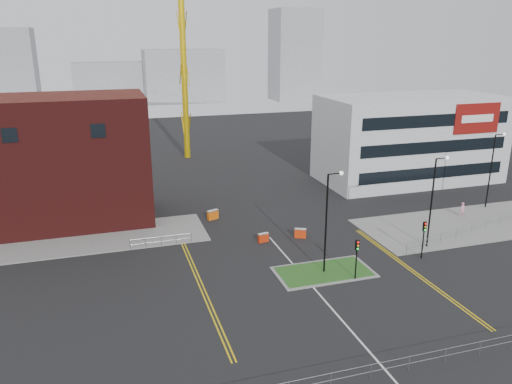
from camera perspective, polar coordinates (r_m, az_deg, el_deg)
ground at (r=37.99m, az=10.13°, el=-14.61°), size 200.00×200.00×0.00m
pavement_left at (r=54.29m, az=-20.76°, el=-5.29°), size 28.00×8.00×0.12m
pavement_right at (r=59.99m, az=22.92°, el=-3.40°), size 24.00×10.00×0.12m
island_kerb at (r=44.99m, az=7.76°, el=-9.05°), size 8.60×4.60×0.08m
grass_island at (r=44.99m, az=7.76°, el=-9.02°), size 8.00×4.00×0.12m
brick_building at (r=58.29m, az=-24.12°, el=2.88°), size 24.20×10.07×14.24m
office_block at (r=74.55m, az=17.10°, el=5.86°), size 25.00×12.20×12.00m
tower_crane at (r=85.10m, az=-4.29°, el=20.88°), size 52.81×6.59×36.34m
streetlamp_island at (r=42.97m, az=8.32°, el=-2.57°), size 1.46×0.36×9.18m
streetlamp_right_near at (r=50.67m, az=19.70°, el=-0.33°), size 1.46×0.36×9.18m
streetlamp_right_far at (r=65.38m, az=25.46°, el=2.85°), size 1.46×0.36×9.18m
traffic_light_island at (r=43.15m, az=11.46°, el=-6.74°), size 0.28×0.33×3.65m
traffic_light_right at (r=48.79m, az=18.65°, el=-4.44°), size 0.28×0.33×3.65m
railing_front at (r=33.30m, az=15.14°, el=-18.47°), size 24.05×0.05×1.10m
railing_left at (r=50.35m, az=-10.79°, el=-5.35°), size 6.05×0.05×1.10m
railing_right at (r=57.05m, az=23.42°, el=-3.74°), size 19.05×5.05×1.10m
centre_line at (r=39.50m, az=8.78°, el=-13.18°), size 0.15×30.00×0.01m
yellow_left_a at (r=43.70m, az=-6.80°, el=-9.90°), size 0.12×24.00×0.01m
yellow_left_b at (r=43.74m, az=-6.41°, el=-9.86°), size 0.12×24.00×0.01m
yellow_right_a at (r=46.95m, az=17.24°, el=-8.59°), size 0.12×20.00×0.01m
yellow_right_b at (r=47.11m, az=17.54°, el=-8.53°), size 0.12×20.00×0.01m
skyline_a at (r=150.57m, az=-27.23°, el=12.15°), size 18.00×12.00×22.00m
skyline_b at (r=160.80m, az=-8.29°, el=12.99°), size 24.00×12.00×16.00m
skyline_c at (r=164.94m, az=4.44°, el=15.31°), size 14.00×12.00×28.00m
skyline_d at (r=169.05m, az=-14.99°, el=12.12°), size 30.00×12.00×12.00m
pedestrian at (r=61.91m, az=22.54°, el=-1.90°), size 0.68×0.47×1.79m
barrier_left at (r=56.88m, az=-4.96°, el=-2.56°), size 1.37×0.84×1.09m
barrier_mid at (r=51.82m, az=5.09°, el=-4.67°), size 1.24×0.86×1.00m
barrier_right at (r=50.61m, az=0.84°, el=-5.20°), size 1.16×0.56×0.93m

